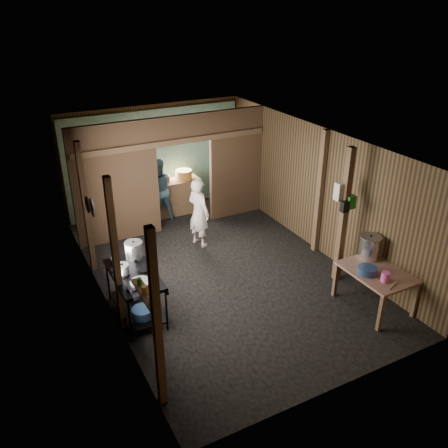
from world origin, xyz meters
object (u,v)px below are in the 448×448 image
yellow_tub (184,174)px  cook (199,213)px  stove_pot_large (134,250)px  stock_pot (370,248)px  pink_bucket (385,277)px  prep_table (374,289)px  gas_range (136,294)px

yellow_tub → cook: size_ratio=0.27×
stove_pot_large → stock_pot: (3.72, -1.73, -0.05)m
pink_bucket → prep_table: bearing=67.5°
gas_range → cook: (1.99, 1.78, 0.34)m
gas_range → stock_pot: 4.12m
yellow_tub → cook: cook is taller
prep_table → stove_pot_large: 4.18m
pink_bucket → yellow_tub: (-1.17, 5.52, 0.18)m
prep_table → stock_pot: stock_pot is taller
gas_range → yellow_tub: (2.42, 3.57, 0.55)m
prep_table → cook: 3.87m
stove_pot_large → yellow_tub: (2.25, 3.09, 0.00)m
stove_pot_large → cook: 2.24m
stove_pot_large → pink_bucket: size_ratio=1.97×
prep_table → cook: (-1.72, 3.44, 0.40)m
gas_range → cook: cook is taller
yellow_tub → prep_table: bearing=-76.1°
gas_range → yellow_tub: bearing=55.9°
stock_pot → pink_bucket: size_ratio=2.75×
gas_range → stove_pot_large: 0.75m
prep_table → stove_pot_large: stove_pot_large is taller
cook → stove_pot_large: bearing=105.0°
prep_table → cook: size_ratio=0.79×
pink_bucket → yellow_tub: yellow_tub is taller
stove_pot_large → stock_pot: size_ratio=0.71×
yellow_tub → gas_range: bearing=-124.1°
stove_pot_large → yellow_tub: bearing=53.9°
stove_pot_large → cook: (1.82, 1.30, -0.21)m
stock_pot → stove_pot_large: bearing=155.1°
stock_pot → cook: bearing=122.2°
gas_range → prep_table: gas_range is taller
stock_pot → cook: 3.58m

